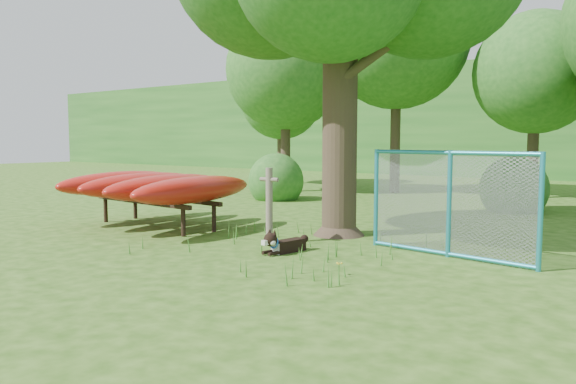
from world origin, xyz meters
The scene contains 13 objects.
ground centered at (0.00, 0.00, 0.00)m, with size 80.00×80.00×0.00m, color #244B0F.
wooden_post centered at (-0.35, 1.35, 0.75)m, with size 0.39×0.15×1.41m.
kayak_rack centered at (-3.59, 1.40, 0.91)m, with size 3.70×3.71×1.19m.
husky_dog centered at (0.43, 0.74, 0.16)m, with size 0.37×0.99×0.45m.
fence_section centered at (2.81, 2.12, 0.88)m, with size 2.99×0.51×2.93m.
wildflower_clump centered at (2.04, -0.04, 0.16)m, with size 0.09×0.09×0.19m.
bg_tree_a centered at (-6.50, 10.00, 4.48)m, with size 4.40×4.40×6.70m.
bg_tree_b centered at (-3.00, 12.00, 5.61)m, with size 5.20×5.20×8.22m.
bg_tree_c centered at (1.50, 13.00, 4.11)m, with size 4.00×4.00×6.12m.
bg_tree_f centered at (-9.00, 13.00, 3.73)m, with size 3.60×3.60×5.55m.
shrub_left centered at (-5.00, 7.50, 0.00)m, with size 1.80×1.80×1.80m, color #245D1E.
shrub_mid centered at (2.00, 9.00, 0.00)m, with size 1.80×1.80×1.80m, color #245D1E.
wooded_hillside centered at (0.00, 28.00, 3.00)m, with size 80.00×12.00×6.00m, color #245D1E.
Camera 1 is at (6.15, -6.76, 1.92)m, focal length 35.00 mm.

